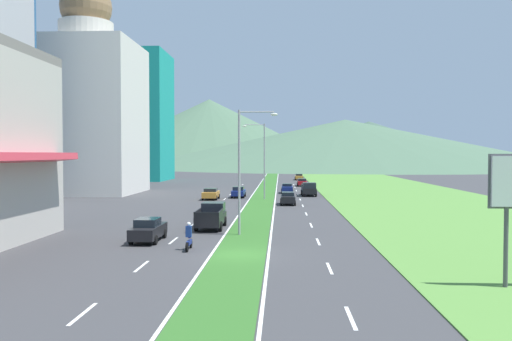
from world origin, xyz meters
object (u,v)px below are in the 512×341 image
car_1 (288,198)px  motorcycle_rider (189,238)px  pickup_truck_0 (212,216)px  street_lamp_mid (262,156)px  car_4 (299,177)px  car_3 (148,230)px  car_5 (211,194)px  car_6 (287,188)px  car_0 (302,182)px  street_lamp_near (243,163)px  pickup_truck_1 (309,189)px  car_2 (239,192)px

car_1 → motorcycle_rider: size_ratio=2.09×
pickup_truck_0 → street_lamp_mid: bearing=-6.9°
street_lamp_mid → car_4: (6.82, 52.97, -5.08)m
street_lamp_mid → car_4: 53.65m
car_3 → car_5: (-0.10, 33.38, -0.04)m
car_6 → car_4: bearing=175.4°
car_0 → car_6: bearing=-9.8°
car_5 → street_lamp_near: bearing=-167.8°
car_0 → motorcycle_rider: 67.02m
street_lamp_mid → car_1: street_lamp_mid is taller
car_3 → motorcycle_rider: motorcycle_rider is taller
car_5 → motorcycle_rider: bearing=-174.5°
car_6 → motorcycle_rider: bearing=-8.1°
street_lamp_near → motorcycle_rider: street_lamp_near is taller
pickup_truck_0 → pickup_truck_1: same height
pickup_truck_1 → car_1: bearing=-13.8°
car_2 → motorcycle_rider: motorcycle_rider is taller
car_1 → pickup_truck_0: size_ratio=0.77×
car_6 → pickup_truck_0: bearing=-9.9°
street_lamp_near → street_lamp_mid: street_lamp_mid is taller
car_3 → pickup_truck_1: 42.20m
pickup_truck_0 → car_5: bearing=7.8°
car_1 → street_lamp_mid: bearing=-153.3°
car_6 → car_0: bearing=170.2°
car_0 → car_5: (-13.49, -29.78, 0.05)m
pickup_truck_1 → car_3: bearing=-18.5°
car_2 → pickup_truck_0: 30.18m
pickup_truck_1 → motorcycle_rider: size_ratio=2.70×
street_lamp_near → car_5: bearing=102.2°
car_4 → motorcycle_rider: size_ratio=2.39×
car_1 → car_5: 12.18m
car_2 → pickup_truck_0: pickup_truck_0 is taller
car_3 → street_lamp_mid: bearing=-11.5°
car_1 → pickup_truck_1: (3.25, 13.19, 0.20)m
car_1 → car_4: (3.47, 59.64, -0.04)m
street_lamp_mid → car_4: street_lamp_mid is taller
car_1 → pickup_truck_1: size_ratio=0.77×
car_5 → car_0: bearing=-24.4°
car_1 → car_3: size_ratio=0.93×
car_0 → motorcycle_rider: bearing=-8.5°
pickup_truck_0 → car_0: bearing=-9.9°
car_3 → motorcycle_rider: 4.65m
car_4 → pickup_truck_1: 46.45m
car_2 → motorcycle_rider: (0.10, -40.09, -0.03)m
car_4 → pickup_truck_1: pickup_truck_1 is taller
street_lamp_mid → car_4: bearing=82.7°
pickup_truck_0 → motorcycle_rider: bearing=179.3°
pickup_truck_0 → car_4: bearing=-7.2°
street_lamp_near → car_1: 24.55m
car_6 → pickup_truck_1: (3.12, -5.19, 0.22)m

